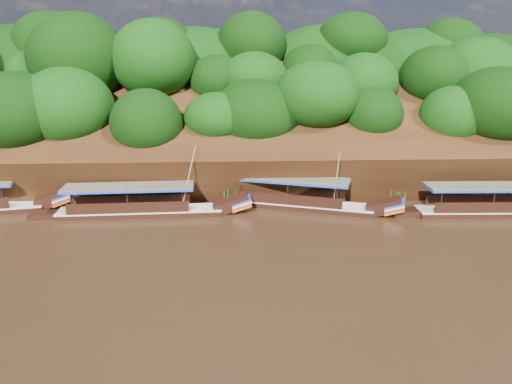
# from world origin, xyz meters

# --- Properties ---
(ground) EXTENTS (160.00, 160.00, 0.00)m
(ground) POSITION_xyz_m (0.00, 0.00, 0.00)
(ground) COLOR black
(ground) RESTS_ON ground
(riverbank) EXTENTS (120.00, 30.06, 19.40)m
(riverbank) POSITION_xyz_m (-0.01, 22.73, 1.89)
(riverbank) COLOR #31180B
(riverbank) RESTS_ON ground
(boat_0) EXTENTS (13.50, 2.89, 5.54)m
(boat_0) POSITION_xyz_m (13.02, 6.27, 0.49)
(boat_0) COLOR black
(boat_0) RESTS_ON ground
(boat_1) EXTENTS (13.03, 6.01, 5.01)m
(boat_1) POSITION_xyz_m (-1.03, 8.35, 0.51)
(boat_1) COLOR black
(boat_1) RESTS_ON ground
(boat_2) EXTENTS (13.89, 2.62, 5.39)m
(boat_2) POSITION_xyz_m (-12.59, 7.52, 0.49)
(boat_2) COLOR black
(boat_2) RESTS_ON ground
(reeds) EXTENTS (47.97, 2.53, 1.94)m
(reeds) POSITION_xyz_m (-4.18, 9.56, 0.87)
(reeds) COLOR #1D5916
(reeds) RESTS_ON ground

